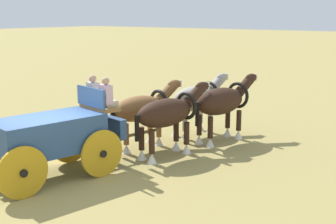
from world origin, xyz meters
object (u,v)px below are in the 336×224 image
at_px(show_wagon, 54,135).
at_px(draft_horse_lead_near, 196,100).
at_px(draft_horse_rear_near, 142,110).
at_px(draft_horse_lead_off, 223,102).
at_px(draft_horse_rear_off, 168,114).

height_order(show_wagon, draft_horse_lead_near, show_wagon).
distance_m(draft_horse_rear_near, draft_horse_lead_off, 2.89).
relative_size(draft_horse_rear_near, draft_horse_rear_off, 0.97).
bearing_deg(draft_horse_rear_near, draft_horse_lead_off, -37.75).
relative_size(draft_horse_rear_near, draft_horse_lead_near, 1.03).
bearing_deg(draft_horse_rear_off, draft_horse_lead_near, 15.57).
bearing_deg(show_wagon, draft_horse_lead_near, -5.06).
bearing_deg(draft_horse_lead_near, draft_horse_rear_off, -164.43).
height_order(draft_horse_rear_near, draft_horse_lead_off, draft_horse_lead_off).
distance_m(draft_horse_rear_near, draft_horse_lead_near, 2.59).
relative_size(show_wagon, draft_horse_rear_near, 1.96).
bearing_deg(show_wagon, draft_horse_rear_off, -21.19).
xyz_separation_m(draft_horse_rear_near, draft_horse_lead_near, (2.54, -0.50, 0.01)).
bearing_deg(draft_horse_lead_near, draft_horse_lead_off, -101.30).
bearing_deg(draft_horse_lead_off, draft_horse_rear_off, 168.97).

